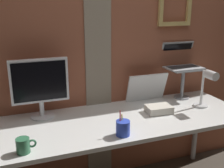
{
  "coord_description": "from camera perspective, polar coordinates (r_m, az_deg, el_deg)",
  "views": [
    {
      "loc": [
        -0.82,
        -1.73,
        1.57
      ],
      "look_at": [
        -0.14,
        0.11,
        0.98
      ],
      "focal_mm": 42.88,
      "sensor_mm": 36.0,
      "label": 1
    }
  ],
  "objects": [
    {
      "name": "laptop_stand",
      "position": [
        2.52,
        14.89,
        1.15
      ],
      "size": [
        0.28,
        0.22,
        0.28
      ],
      "color": "gray",
      "rests_on": "desk"
    },
    {
      "name": "coffee_mug",
      "position": [
        1.68,
        -18.36,
        -12.35
      ],
      "size": [
        0.12,
        0.08,
        0.09
      ],
      "color": "#33724C",
      "rests_on": "desk"
    },
    {
      "name": "whiteboard_panel",
      "position": [
        2.4,
        7.42,
        -0.75
      ],
      "size": [
        0.37,
        0.1,
        0.26
      ],
      "primitive_type": "cube",
      "rotation": [
        0.31,
        0.0,
        0.0
      ],
      "color": "white",
      "rests_on": "desk"
    },
    {
      "name": "pen_cup",
      "position": [
        1.79,
        2.34,
        -9.36
      ],
      "size": [
        0.09,
        0.09,
        0.17
      ],
      "color": "blue",
      "rests_on": "desk"
    },
    {
      "name": "desk_lamp",
      "position": [
        2.31,
        19.61,
        -0.22
      ],
      "size": [
        0.12,
        0.2,
        0.33
      ],
      "color": "white",
      "rests_on": "desk"
    },
    {
      "name": "monitor",
      "position": [
        2.06,
        -15.13,
        0.02
      ],
      "size": [
        0.43,
        0.18,
        0.46
      ],
      "color": "white",
      "rests_on": "desk"
    },
    {
      "name": "desk",
      "position": [
        2.08,
        0.97,
        -9.09
      ],
      "size": [
        2.09,
        0.72,
        0.73
      ],
      "color": "white",
      "rests_on": "ground_plane"
    },
    {
      "name": "paper_clutter_stack",
      "position": [
        2.19,
        9.94,
        -5.31
      ],
      "size": [
        0.21,
        0.15,
        0.06
      ],
      "primitive_type": "cube",
      "rotation": [
        0.0,
        0.0,
        -0.08
      ],
      "color": "silver",
      "rests_on": "desk"
    },
    {
      "name": "brick_wall_back",
      "position": [
        2.34,
        0.49,
        7.72
      ],
      "size": [
        3.35,
        0.16,
        2.41
      ],
      "color": "#9E563D",
      "rests_on": "ground_plane"
    },
    {
      "name": "laptop",
      "position": [
        2.54,
        14.23,
        5.0
      ],
      "size": [
        0.33,
        0.28,
        0.23
      ],
      "color": "#ADB2B7",
      "rests_on": "laptop_stand"
    }
  ]
}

